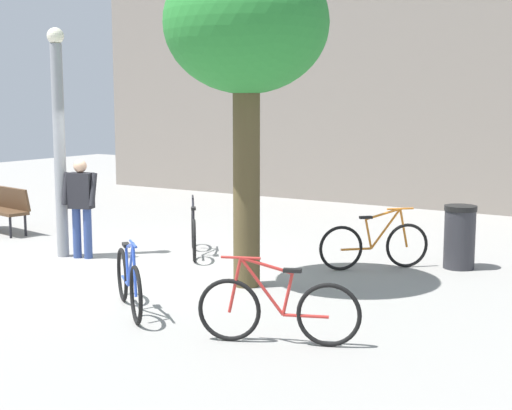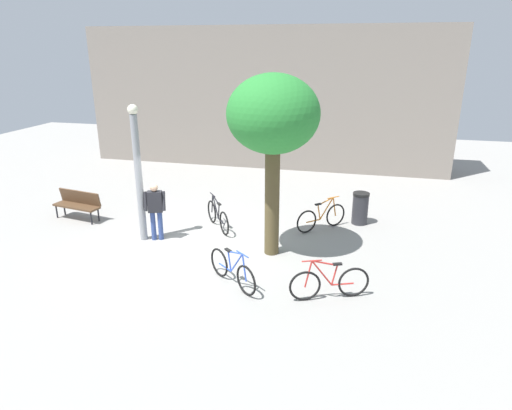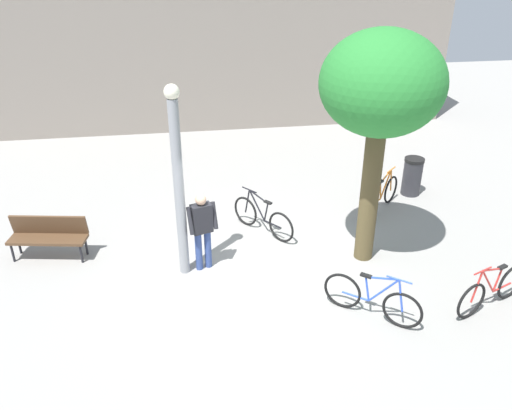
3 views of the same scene
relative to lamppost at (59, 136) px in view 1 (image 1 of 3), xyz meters
name	(u,v)px [view 1 (image 1 of 3)]	position (x,y,z in m)	size (l,w,h in m)	color
ground_plane	(123,267)	(1.44, -0.10, -2.05)	(36.00, 36.00, 0.00)	gray
building_facade	(371,84)	(1.44, 9.57, 1.02)	(16.32, 2.00, 6.12)	gray
lamppost	(59,136)	(0.00, 0.00, 0.00)	(0.28, 0.28, 3.83)	gray
person_by_lamppost	(81,202)	(0.39, 0.07, -1.08)	(0.63, 0.41, 1.67)	#334784
park_bench	(2,205)	(-2.78, 1.00, -1.50)	(1.66, 0.75, 0.92)	#513823
plaza_tree	(246,29)	(3.76, -0.03, 1.57)	(2.29, 2.29, 4.68)	brown
bicycle_red	(278,310)	(5.45, -2.02, -1.66)	(1.69, 0.73, 0.97)	black
bicycle_orange	(375,245)	(4.89, 1.95, -1.66)	(1.34, 1.29, 0.97)	black
bicycle_blue	(129,282)	(3.23, -1.94, -1.66)	(1.43, 1.19, 0.97)	black
bicycle_black	(194,233)	(1.81, 1.30, -1.66)	(1.15, 1.46, 0.97)	black
trash_bin	(460,237)	(6.01, 2.71, -1.54)	(0.51, 0.51, 1.01)	#2D2D33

